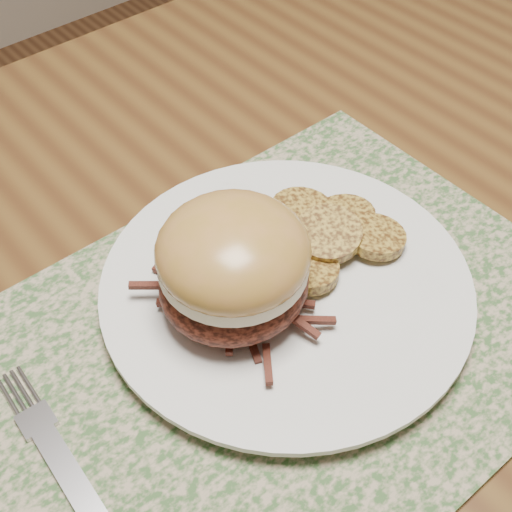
# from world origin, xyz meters

# --- Properties ---
(placemat) EXTENTS (0.45, 0.33, 0.00)m
(placemat) POSITION_xyz_m (0.18, -0.00, 0.75)
(placemat) COLOR #38592D
(placemat) RESTS_ON dining_table
(dinner_plate) EXTENTS (0.26, 0.26, 0.02)m
(dinner_plate) POSITION_xyz_m (0.21, 0.02, 0.76)
(dinner_plate) COLOR silver
(dinner_plate) RESTS_ON placemat
(pork_sandwich) EXTENTS (0.14, 0.14, 0.08)m
(pork_sandwich) POSITION_xyz_m (0.17, 0.03, 0.81)
(pork_sandwich) COLOR black
(pork_sandwich) RESTS_ON dinner_plate
(roasted_potatoes) EXTENTS (0.12, 0.12, 0.03)m
(roasted_potatoes) POSITION_xyz_m (0.26, 0.04, 0.78)
(roasted_potatoes) COLOR olive
(roasted_potatoes) RESTS_ON dinner_plate
(fork) EXTENTS (0.03, 0.19, 0.00)m
(fork) POSITION_xyz_m (0.01, -0.00, 0.76)
(fork) COLOR #B9B9C0
(fork) RESTS_ON placemat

